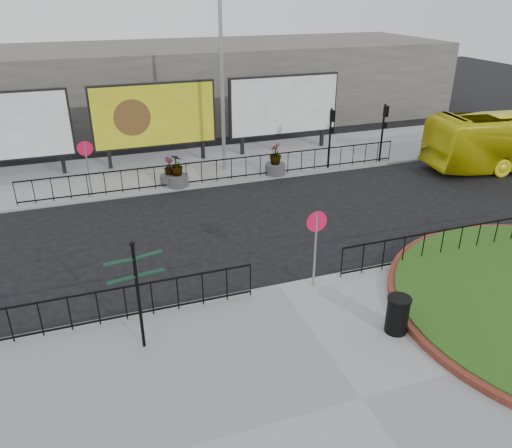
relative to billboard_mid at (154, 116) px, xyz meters
name	(u,v)px	position (x,y,z in m)	size (l,w,h in m)	color
ground	(278,288)	(1.50, -12.97, -2.60)	(90.00, 90.00, 0.00)	black
pavement_near	(361,400)	(1.50, -17.97, -2.54)	(30.00, 10.00, 0.12)	gray
pavement_far	(191,167)	(1.50, -0.97, -2.54)	(44.00, 6.00, 0.12)	gray
railing_near_left	(70,313)	(-4.50, -13.27, -1.93)	(10.00, 0.10, 1.10)	black
railing_near_right	(460,240)	(8.00, -13.27, -1.93)	(9.00, 0.10, 1.10)	black
railing_far	(224,170)	(2.50, -3.67, -1.93)	(18.00, 0.10, 1.10)	black
speed_sign_far	(86,157)	(-3.50, -3.57, -0.68)	(0.64, 0.07, 2.47)	gray
speed_sign_near	(316,233)	(2.50, -13.37, -0.68)	(0.64, 0.07, 2.47)	gray
billboard_left	(0,128)	(-7.00, 0.00, 0.00)	(6.20, 0.31, 4.10)	black
billboard_mid	(154,116)	(0.00, 0.00, 0.00)	(6.20, 0.31, 4.10)	black
billboard_right	(284,106)	(7.00, 0.00, 0.00)	(6.20, 0.31, 4.10)	black
lamp_post	(222,72)	(3.01, -1.97, 2.23)	(0.74, 0.18, 9.23)	gray
signal_pole_a	(331,129)	(8.00, -3.63, -0.50)	(0.22, 0.26, 3.00)	black
signal_pole_b	(384,124)	(11.00, -3.63, -0.50)	(0.22, 0.26, 3.00)	black
building_backdrop	(155,86)	(1.50, 9.03, -0.10)	(40.00, 10.00, 5.00)	slate
fingerpost_sign	(137,286)	(-2.80, -14.54, -0.67)	(1.40, 0.43, 3.00)	black
litter_bin	(397,315)	(3.58, -16.15, -1.95)	(0.63, 0.63, 1.04)	black
planter_a	(170,175)	(0.00, -3.30, -2.03)	(0.90, 0.90, 1.30)	#4C4C4F
planter_b	(177,175)	(0.30, -3.57, -1.94)	(0.98, 0.98, 1.50)	#4C4C4F
planter_c	(275,163)	(5.12, -3.57, -1.92)	(0.99, 0.99, 1.53)	#4C4C4F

